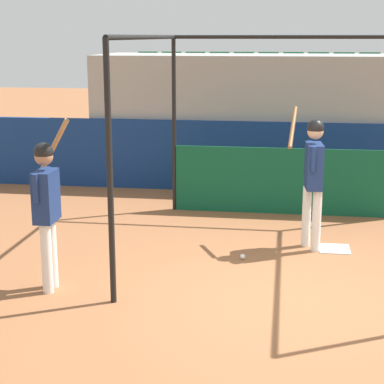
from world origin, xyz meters
name	(u,v)px	position (x,y,z in m)	size (l,w,h in m)	color
ground_plane	(290,300)	(0.00, 0.00, 0.00)	(60.00, 60.00, 0.00)	#935B38
outfield_wall	(291,158)	(0.00, 5.36, 0.70)	(24.00, 0.12, 1.40)	navy
bleacher_section	(291,118)	(0.00, 6.62, 1.34)	(8.15, 2.40, 2.68)	#9E9E99
batting_cage	(286,148)	(-0.10, 3.00, 1.30)	(3.94, 4.24, 3.04)	black
home_plate	(334,249)	(0.65, 1.95, 0.01)	(0.44, 0.44, 0.02)	white
player_batter	(313,170)	(0.29, 1.96, 1.17)	(0.52, 0.92, 2.01)	white
player_waiting	(46,202)	(-2.91, -0.09, 1.11)	(0.51, 0.73, 2.08)	white
baseball	(243,257)	(-0.65, 1.34, 0.04)	(0.07, 0.07, 0.07)	white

